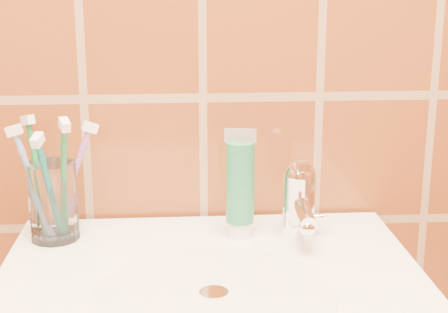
{
  "coord_description": "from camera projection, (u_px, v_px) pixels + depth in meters",
  "views": [
    {
      "loc": [
        -0.04,
        0.15,
        1.23
      ],
      "look_at": [
        0.02,
        1.08,
        0.98
      ],
      "focal_mm": 55.0,
      "sensor_mm": 36.0,
      "label": 1
    }
  ],
  "objects": [
    {
      "name": "toothbrush_1",
      "position": [
        50.0,
        190.0,
        0.96
      ],
      "size": [
        0.07,
        0.14,
        0.19
      ],
      "primitive_type": null,
      "rotation": [
        0.35,
        0.0,
        -0.24
      ],
      "color": "#0C666B",
      "rests_on": "glass_tumbler"
    },
    {
      "name": "toothbrush_4",
      "position": [
        72.0,
        180.0,
        1.01
      ],
      "size": [
        0.13,
        0.11,
        0.18
      ],
      "primitive_type": null,
      "rotation": [
        0.38,
        0.0,
        1.9
      ],
      "color": "#8C4DA5",
      "rests_on": "glass_tumbler"
    },
    {
      "name": "toothbrush_0",
      "position": [
        39.0,
        179.0,
        1.0
      ],
      "size": [
        0.1,
        0.1,
        0.2
      ],
      "primitive_type": null,
      "rotation": [
        0.22,
        0.0,
        -2.41
      ],
      "color": "#1E7231",
      "rests_on": "glass_tumbler"
    },
    {
      "name": "faucet",
      "position": [
        299.0,
        197.0,
        1.0
      ],
      "size": [
        0.05,
        0.11,
        0.12
      ],
      "color": "white",
      "rests_on": "pedestal_sink"
    },
    {
      "name": "glass_tumbler",
      "position": [
        53.0,
        201.0,
        1.0
      ],
      "size": [
        0.09,
        0.09,
        0.12
      ],
      "primitive_type": "cylinder",
      "rotation": [
        0.0,
        0.0,
        -0.39
      ],
      "color": "white",
      "rests_on": "pedestal_sink"
    },
    {
      "name": "toothbrush_2",
      "position": [
        63.0,
        182.0,
        0.97
      ],
      "size": [
        0.1,
        0.14,
        0.21
      ],
      "primitive_type": null,
      "rotation": [
        0.32,
        0.0,
        0.4
      ],
      "color": "#1C6935",
      "rests_on": "glass_tumbler"
    },
    {
      "name": "toothbrush_3",
      "position": [
        34.0,
        185.0,
        0.98
      ],
      "size": [
        0.09,
        0.08,
        0.18
      ],
      "primitive_type": null,
      "rotation": [
        0.28,
        0.0,
        -1.7
      ],
      "color": "#6C87C1",
      "rests_on": "glass_tumbler"
    },
    {
      "name": "toothpaste_tube",
      "position": [
        240.0,
        187.0,
        1.0
      ],
      "size": [
        0.05,
        0.04,
        0.16
      ],
      "rotation": [
        0.0,
        0.0,
        -0.2
      ],
      "color": "white",
      "rests_on": "pedestal_sink"
    }
  ]
}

